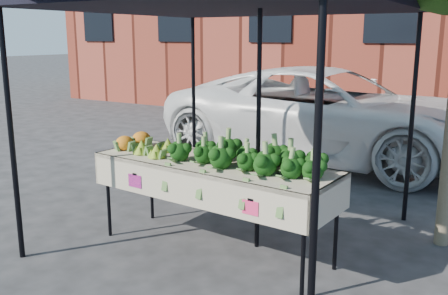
{
  "coord_description": "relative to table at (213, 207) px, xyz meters",
  "views": [
    {
      "loc": [
        2.27,
        -3.84,
        2.05
      ],
      "look_at": [
        -0.18,
        0.2,
        1.0
      ],
      "focal_mm": 40.1,
      "sensor_mm": 36.0,
      "label": 1
    }
  ],
  "objects": [
    {
      "name": "ground",
      "position": [
        0.18,
        -0.0,
        -0.45
      ],
      "size": [
        90.0,
        90.0,
        0.0
      ],
      "primitive_type": "plane",
      "color": "#252527"
    },
    {
      "name": "table",
      "position": [
        0.0,
        0.0,
        0.0
      ],
      "size": [
        2.46,
        0.98,
        0.9
      ],
      "color": "#B8AB95",
      "rests_on": "ground"
    },
    {
      "name": "canopy",
      "position": [
        -0.04,
        0.4,
        0.92
      ],
      "size": [
        3.16,
        3.16,
        2.74
      ],
      "primitive_type": null,
      "color": "black",
      "rests_on": "ground"
    },
    {
      "name": "broccoli_heap",
      "position": [
        0.36,
        0.03,
        0.58
      ],
      "size": [
        1.54,
        0.57,
        0.26
      ],
      "primitive_type": "ellipsoid",
      "color": "black",
      "rests_on": "table"
    },
    {
      "name": "romanesco_cluster",
      "position": [
        -0.67,
        -0.01,
        0.55
      ],
      "size": [
        0.43,
        0.47,
        0.2
      ],
      "primitive_type": "ellipsoid",
      "color": "#98AD33",
      "rests_on": "table"
    },
    {
      "name": "cauliflower_pair",
      "position": [
        -1.04,
        0.07,
        0.54
      ],
      "size": [
        0.23,
        0.43,
        0.18
      ],
      "primitive_type": "ellipsoid",
      "color": "orange",
      "rests_on": "table"
    }
  ]
}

